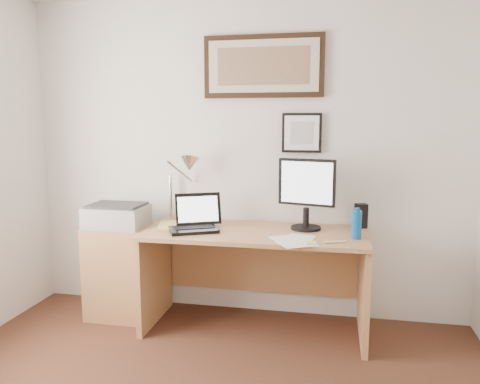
% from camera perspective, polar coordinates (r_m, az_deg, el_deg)
% --- Properties ---
extents(wall_back, '(3.50, 0.02, 2.50)m').
position_cam_1_polar(wall_back, '(3.71, 0.53, 4.17)').
color(wall_back, white).
rests_on(wall_back, ground).
extents(side_cabinet, '(0.50, 0.40, 0.73)m').
position_cam_1_polar(side_cabinet, '(3.86, -14.13, -9.31)').
color(side_cabinet, '#AA7847').
rests_on(side_cabinet, floor).
extents(water_bottle, '(0.07, 0.07, 0.19)m').
position_cam_1_polar(water_bottle, '(3.26, 14.03, -3.90)').
color(water_bottle, '#0C509D').
rests_on(water_bottle, desk).
extents(bottle_cap, '(0.03, 0.03, 0.02)m').
position_cam_1_polar(bottle_cap, '(3.24, 14.09, -2.07)').
color(bottle_cap, '#0C509D').
rests_on(bottle_cap, water_bottle).
extents(speaker, '(0.10, 0.10, 0.18)m').
position_cam_1_polar(speaker, '(3.60, 14.53, -2.83)').
color(speaker, black).
rests_on(speaker, desk).
extents(paper_sheet_a, '(0.36, 0.40, 0.00)m').
position_cam_1_polar(paper_sheet_a, '(3.14, 6.44, -5.95)').
color(paper_sheet_a, white).
rests_on(paper_sheet_a, desk).
extents(paper_sheet_b, '(0.23, 0.29, 0.00)m').
position_cam_1_polar(paper_sheet_b, '(3.19, 7.18, -5.70)').
color(paper_sheet_b, white).
rests_on(paper_sheet_b, desk).
extents(sticky_pad, '(0.09, 0.09, 0.01)m').
position_cam_1_polar(sticky_pad, '(3.09, 8.62, -6.12)').
color(sticky_pad, '#F2EF72').
rests_on(sticky_pad, desk).
extents(marker_pen, '(0.14, 0.06, 0.02)m').
position_cam_1_polar(marker_pen, '(3.13, 11.54, -5.98)').
color(marker_pen, silver).
rests_on(marker_pen, desk).
extents(book, '(0.27, 0.32, 0.02)m').
position_cam_1_polar(book, '(3.56, -9.88, -4.10)').
color(book, '#EAD26E').
rests_on(book, desk).
extents(desk, '(1.60, 0.70, 0.75)m').
position_cam_1_polar(desk, '(3.54, 2.05, -8.17)').
color(desk, '#AA7847').
rests_on(desk, floor).
extents(laptop, '(0.41, 0.43, 0.26)m').
position_cam_1_polar(laptop, '(3.44, -5.49, -3.67)').
color(laptop, black).
rests_on(laptop, desk).
extents(lcd_monitor, '(0.42, 0.22, 0.52)m').
position_cam_1_polar(lcd_monitor, '(3.43, 8.11, 0.19)').
color(lcd_monitor, black).
rests_on(lcd_monitor, desk).
extents(printer, '(0.44, 0.34, 0.18)m').
position_cam_1_polar(printer, '(3.73, -14.76, -2.79)').
color(printer, '#A5A5A7').
rests_on(printer, side_cabinet).
extents(desk_lamp, '(0.29, 0.27, 0.53)m').
position_cam_1_polar(desk_lamp, '(3.63, -6.39, 3.03)').
color(desk_lamp, silver).
rests_on(desk_lamp, desk).
extents(picture_large, '(0.92, 0.04, 0.47)m').
position_cam_1_polar(picture_large, '(3.67, 2.84, 15.07)').
color(picture_large, black).
rests_on(picture_large, wall_back).
extents(picture_small, '(0.30, 0.03, 0.30)m').
position_cam_1_polar(picture_small, '(3.61, 7.53, 7.16)').
color(picture_small, black).
rests_on(picture_small, wall_back).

